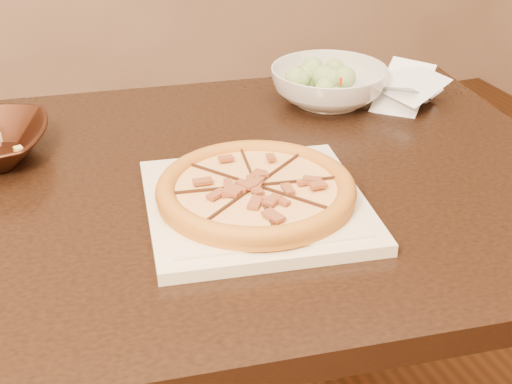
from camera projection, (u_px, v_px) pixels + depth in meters
dining_table at (169, 245)px, 1.14m from camera, size 1.39×0.99×0.75m
plate at (256, 204)px, 1.01m from camera, size 0.35×0.35×0.02m
pizza at (256, 190)px, 1.00m from camera, size 0.28×0.28×0.03m
salad_bowl at (329, 85)px, 1.36m from camera, size 0.23×0.23×0.07m
salad at (330, 59)px, 1.33m from camera, size 0.11×0.11×0.04m
cling_film at (408, 91)px, 1.36m from camera, size 0.18×0.15×0.05m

